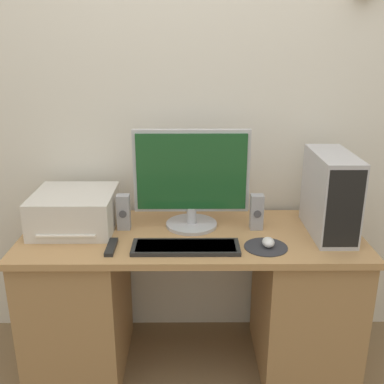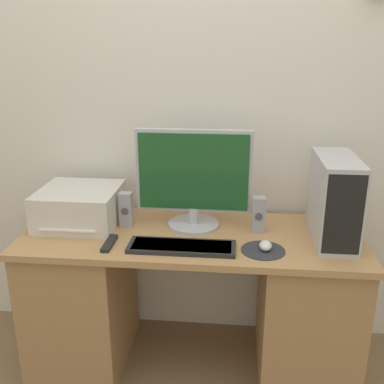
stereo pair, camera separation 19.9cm
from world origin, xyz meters
name	(u,v)px [view 2 (the right image)]	position (x,y,z in m)	size (l,w,h in m)	color
wall_back	(200,77)	(0.01, 0.65, 1.38)	(6.40, 0.13, 2.80)	silver
desk	(192,298)	(0.00, 0.30, 0.37)	(1.55, 0.59, 0.71)	tan
monitor	(194,178)	(0.00, 0.39, 0.95)	(0.53, 0.24, 0.46)	#B7B7BC
keyboard	(182,247)	(-0.03, 0.14, 0.72)	(0.46, 0.15, 0.02)	black
mousepad	(263,250)	(0.32, 0.15, 0.71)	(0.19, 0.19, 0.00)	#2D2D33
mouse	(266,246)	(0.33, 0.15, 0.73)	(0.05, 0.07, 0.04)	silver
computer_tower	(334,199)	(0.62, 0.30, 0.89)	(0.17, 0.39, 0.37)	#B2B2B7
printer	(80,206)	(-0.55, 0.37, 0.79)	(0.37, 0.37, 0.17)	beige
speaker_left	(126,209)	(-0.32, 0.36, 0.79)	(0.06, 0.05, 0.17)	#99999E
speaker_right	(259,215)	(0.30, 0.35, 0.79)	(0.06, 0.05, 0.17)	#99999E
remote_control	(109,243)	(-0.34, 0.14, 0.72)	(0.04, 0.16, 0.02)	black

